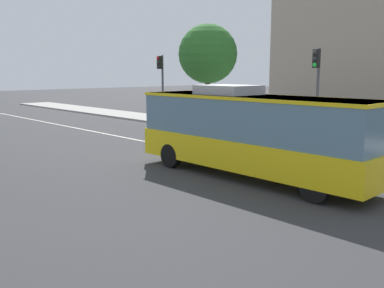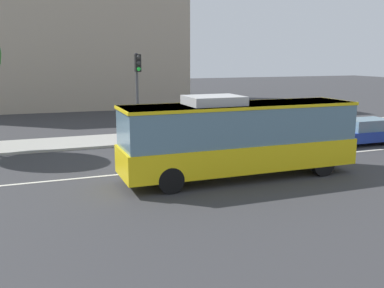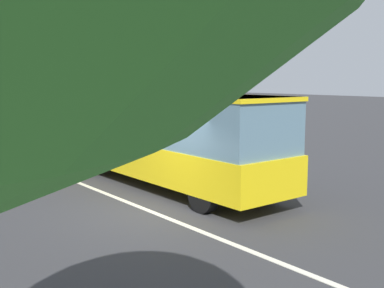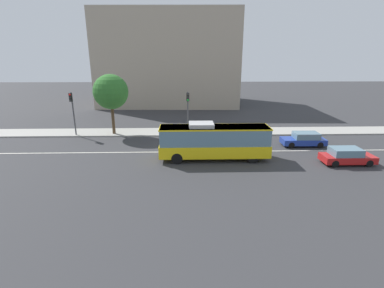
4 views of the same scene
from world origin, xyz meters
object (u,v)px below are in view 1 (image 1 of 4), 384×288
Objects in this scene: traffic_light_near_corner at (161,77)px; street_tree_kerbside_left at (208,54)px; transit_bus at (251,130)px; traffic_light_mid_block at (317,79)px.

traffic_light_near_corner is 4.75m from street_tree_kerbside_left.
street_tree_kerbside_left reaches higher than transit_bus.
street_tree_kerbside_left is (-8.98, 0.75, 1.60)m from traffic_light_mid_block.
traffic_light_near_corner and traffic_light_mid_block have the same top height.
traffic_light_mid_block is (13.41, -0.17, 0.00)m from traffic_light_near_corner.
traffic_light_mid_block is (-2.26, 8.19, 1.75)m from transit_bus.
street_tree_kerbside_left reaches higher than traffic_light_mid_block.
street_tree_kerbside_left is (-11.24, 8.94, 3.35)m from transit_bus.
street_tree_kerbside_left is at bearing 141.38° from transit_bus.
transit_bus is 8.67m from traffic_light_mid_block.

